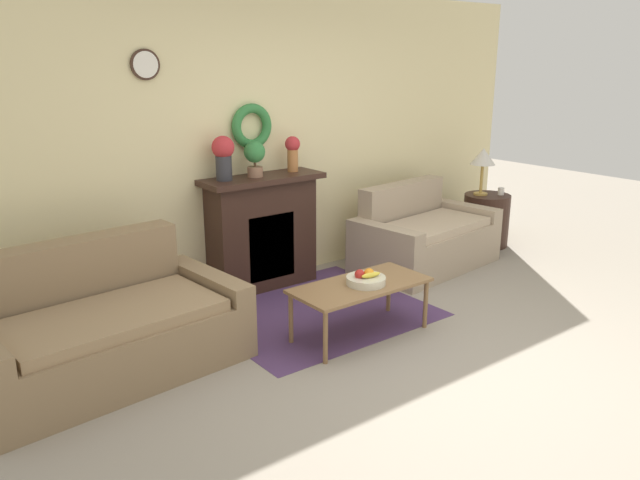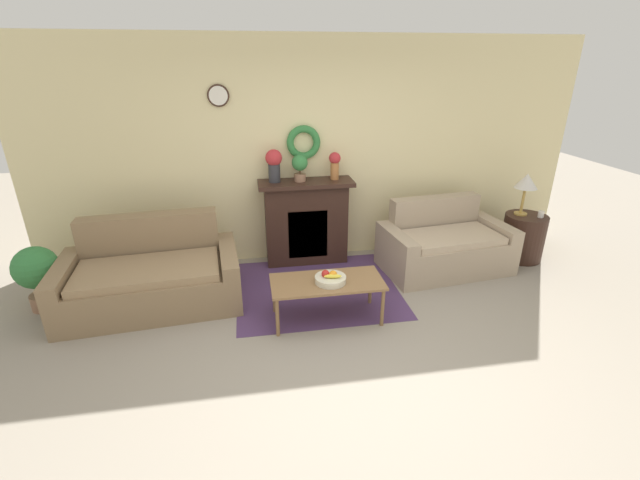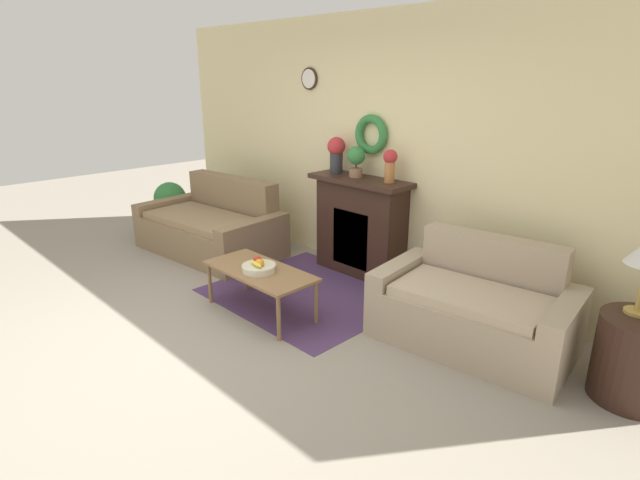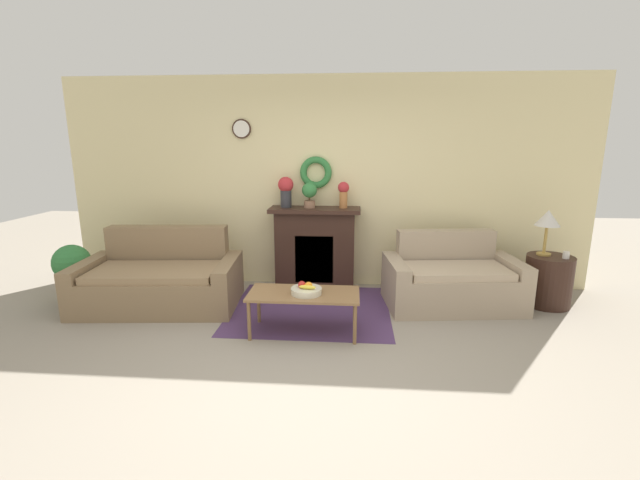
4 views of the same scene
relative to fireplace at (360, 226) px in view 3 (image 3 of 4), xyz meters
The scene contains 13 objects.
ground_plane 2.27m from the fireplace, 87.09° to the right, with size 16.00×16.00×0.00m, color gray.
floor_rug 0.94m from the fireplace, 89.15° to the right, with size 1.80×1.61×0.01m.
wall_back 0.85m from the fireplace, 62.15° to the left, with size 6.80×0.15×2.70m.
fireplace is the anchor object (origin of this frame).
couch_left 1.92m from the fireplace, 157.16° to the right, with size 1.87×1.15×0.87m.
loveseat_right 1.74m from the fireplace, 16.66° to the right, with size 1.60×1.02×0.84m.
coffee_table 1.39m from the fireplace, 89.53° to the right, with size 1.10×0.51×0.43m.
fruit_bowl 1.42m from the fireplace, 88.43° to the right, with size 0.30×0.30×0.12m.
side_table_by_loveseat 2.81m from the fireplace, ahead, with size 0.52×0.52×0.59m.
vase_on_mantel_left 0.84m from the fireplace, behind, with size 0.20×0.20×0.39m.
vase_on_mantel_right 0.80m from the fireplace, ahead, with size 0.14×0.14×0.33m.
potted_plant_on_mantel 0.72m from the fireplace, 168.06° to the right, with size 0.19×0.19×0.32m.
potted_plant_floor_by_couch 2.95m from the fireplace, 166.48° to the right, with size 0.44×0.44×0.69m.
Camera 3 is at (3.24, -1.72, 2.09)m, focal length 28.00 mm.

